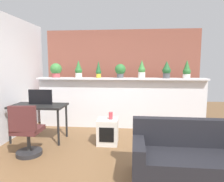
{
  "coord_description": "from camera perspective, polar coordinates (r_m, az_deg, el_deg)",
  "views": [
    {
      "loc": [
        0.28,
        -3.02,
        1.56
      ],
      "look_at": [
        -0.14,
        1.36,
        1.0
      ],
      "focal_mm": 32.84,
      "sensor_mm": 36.0,
      "label": 1
    }
  ],
  "objects": [
    {
      "name": "ground_plane",
      "position": [
        3.41,
        0.22,
        -20.02
      ],
      "size": [
        12.0,
        12.0,
        0.0
      ],
      "primitive_type": "plane",
      "color": "brown"
    },
    {
      "name": "divider_wall",
      "position": [
        5.12,
        2.29,
        -3.54
      ],
      "size": [
        4.11,
        0.16,
        1.21
      ],
      "primitive_type": "cube",
      "color": "silver",
      "rests_on": "ground"
    },
    {
      "name": "plant_shelf",
      "position": [
        5.0,
        2.3,
        3.45
      ],
      "size": [
        4.11,
        0.34,
        0.04
      ],
      "primitive_type": "cube",
      "color": "silver",
      "rests_on": "divider_wall"
    },
    {
      "name": "brick_wall_behind",
      "position": [
        5.64,
        2.67,
        4.04
      ],
      "size": [
        4.11,
        0.1,
        2.5
      ],
      "primitive_type": "cube",
      "color": "brown",
      "rests_on": "ground"
    },
    {
      "name": "potted_plant_0",
      "position": [
        5.34,
        -15.33,
        5.72
      ],
      "size": [
        0.29,
        0.29,
        0.36
      ],
      "color": "#B7474C",
      "rests_on": "plant_shelf"
    },
    {
      "name": "potted_plant_1",
      "position": [
        5.12,
        -9.3,
        5.87
      ],
      "size": [
        0.18,
        0.18,
        0.42
      ],
      "color": "silver",
      "rests_on": "plant_shelf"
    },
    {
      "name": "potted_plant_2",
      "position": [
        5.03,
        -3.78,
        5.89
      ],
      "size": [
        0.14,
        0.14,
        0.41
      ],
      "color": "gold",
      "rests_on": "plant_shelf"
    },
    {
      "name": "potted_plant_3",
      "position": [
        5.01,
        2.34,
        5.81
      ],
      "size": [
        0.26,
        0.26,
        0.34
      ],
      "color": "#4C4C51",
      "rests_on": "plant_shelf"
    },
    {
      "name": "potted_plant_4",
      "position": [
        5.01,
        8.29,
        5.93
      ],
      "size": [
        0.17,
        0.17,
        0.43
      ],
      "color": "silver",
      "rests_on": "plant_shelf"
    },
    {
      "name": "potted_plant_5",
      "position": [
        5.02,
        14.97,
        5.73
      ],
      "size": [
        0.2,
        0.2,
        0.41
      ],
      "color": "#4C4C51",
      "rests_on": "plant_shelf"
    },
    {
      "name": "potted_plant_6",
      "position": [
        5.14,
        20.1,
        5.53
      ],
      "size": [
        0.18,
        0.18,
        0.43
      ],
      "color": "silver",
      "rests_on": "plant_shelf"
    },
    {
      "name": "desk",
      "position": [
        4.5,
        -19.76,
        -4.71
      ],
      "size": [
        1.1,
        0.6,
        0.75
      ],
      "color": "black",
      "rests_on": "ground"
    },
    {
      "name": "tv_monitor",
      "position": [
        4.52,
        -19.32,
        -1.55
      ],
      "size": [
        0.5,
        0.04,
        0.31
      ],
      "primitive_type": "cube",
      "color": "black",
      "rests_on": "desk"
    },
    {
      "name": "office_chair",
      "position": [
        3.85,
        -22.61,
        -11.09
      ],
      "size": [
        0.46,
        0.46,
        0.91
      ],
      "color": "#262628",
      "rests_on": "ground"
    },
    {
      "name": "side_cube_shelf",
      "position": [
        4.15,
        -1.2,
        -11.22
      ],
      "size": [
        0.4,
        0.41,
        0.5
      ],
      "color": "silver",
      "rests_on": "ground"
    },
    {
      "name": "vase_on_shelf",
      "position": [
        4.07,
        -0.35,
        -6.88
      ],
      "size": [
        0.08,
        0.08,
        0.14
      ],
      "primitive_type": "cylinder",
      "color": "#CC3D47",
      "rests_on": "side_cube_shelf"
    },
    {
      "name": "couch",
      "position": [
        3.1,
        20.99,
        -17.68
      ],
      "size": [
        1.57,
        0.78,
        0.8
      ],
      "color": "black",
      "rests_on": "ground"
    }
  ]
}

